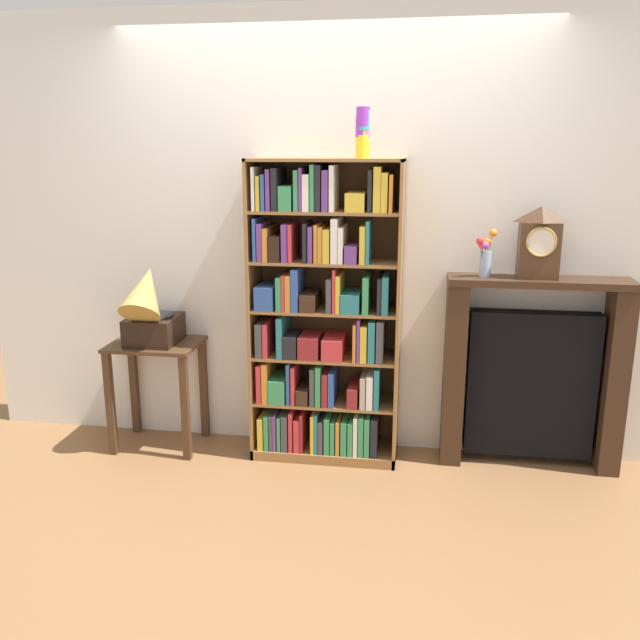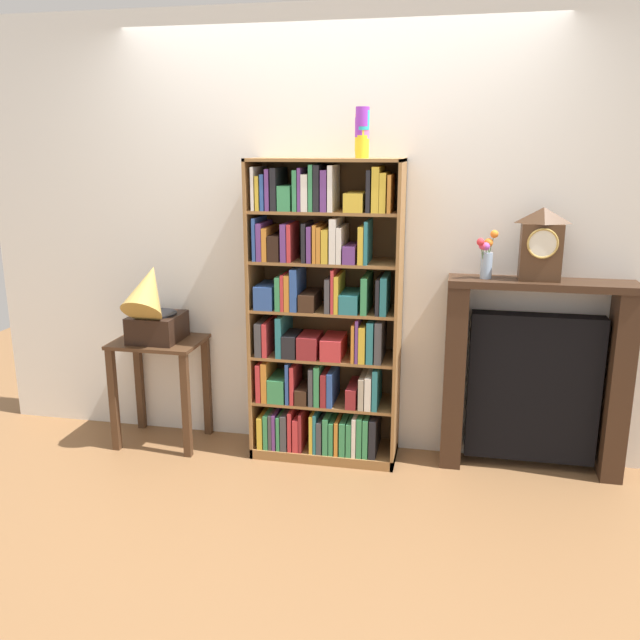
% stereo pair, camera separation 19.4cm
% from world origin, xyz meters
% --- Properties ---
extents(ground_plane, '(7.60, 6.40, 0.02)m').
position_xyz_m(ground_plane, '(0.00, 0.00, -0.01)').
color(ground_plane, brown).
extents(wall_back, '(4.60, 0.08, 2.60)m').
position_xyz_m(wall_back, '(0.08, 0.27, 1.30)').
color(wall_back, silver).
rests_on(wall_back, ground).
extents(bookshelf, '(0.86, 0.34, 1.77)m').
position_xyz_m(bookshelf, '(-0.02, 0.05, 0.83)').
color(bookshelf, olive).
rests_on(bookshelf, ground).
extents(cup_stack, '(0.08, 0.08, 0.27)m').
position_xyz_m(cup_stack, '(0.20, 0.03, 1.90)').
color(cup_stack, yellow).
rests_on(cup_stack, bookshelf).
extents(side_table_left, '(0.54, 0.41, 0.67)m').
position_xyz_m(side_table_left, '(-1.05, 0.03, 0.49)').
color(side_table_left, '#472D1C').
rests_on(side_table_left, ground).
extents(gramophone, '(0.29, 0.45, 0.54)m').
position_xyz_m(gramophone, '(-1.05, -0.02, 0.90)').
color(gramophone, black).
rests_on(gramophone, side_table_left).
extents(fireplace_mantel, '(1.01, 0.24, 1.12)m').
position_xyz_m(fireplace_mantel, '(1.20, 0.13, 0.55)').
color(fireplace_mantel, '#382316').
rests_on(fireplace_mantel, ground).
extents(mantel_clock, '(0.22, 0.13, 0.40)m').
position_xyz_m(mantel_clock, '(1.17, 0.11, 1.32)').
color(mantel_clock, '#472D1C').
rests_on(mantel_clock, fireplace_mantel).
extents(flower_vase, '(0.12, 0.10, 0.27)m').
position_xyz_m(flower_vase, '(0.89, 0.10, 1.25)').
color(flower_vase, '#99B2D1').
rests_on(flower_vase, fireplace_mantel).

